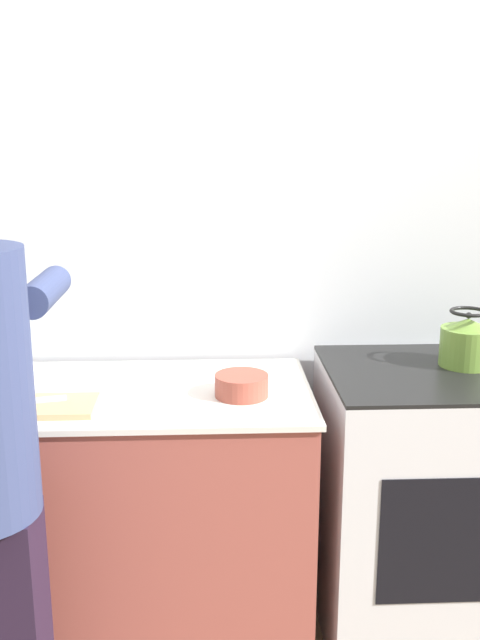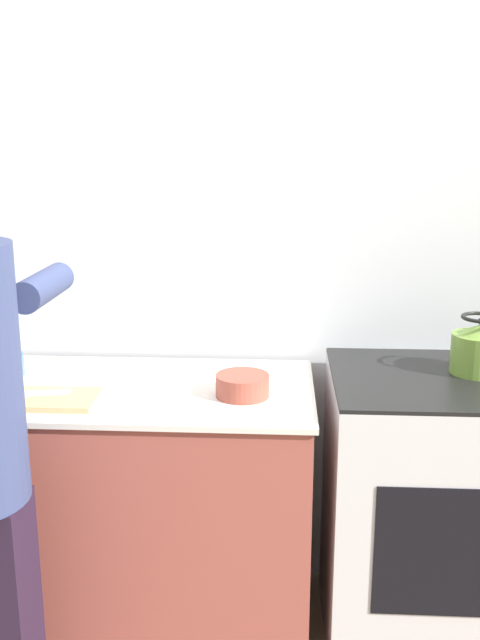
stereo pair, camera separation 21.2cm
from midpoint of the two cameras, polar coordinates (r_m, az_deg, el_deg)
name	(u,v)px [view 2 (the right image)]	position (r m, az deg, el deg)	size (l,w,h in m)	color
wall_back	(217,243)	(2.54, 0.52, 6.14)	(8.00, 0.05, 2.60)	silver
counter	(90,510)	(2.52, -9.49, -14.79)	(1.49, 0.63, 0.89)	#9E4C42
oven	(441,513)	(2.53, 18.21, -14.52)	(0.74, 0.61, 0.94)	silver
cutting_board	(37,399)	(2.23, -13.37, -6.21)	(0.37, 0.19, 0.02)	tan
knife	(26,394)	(2.24, -14.21, -5.79)	(0.25, 0.08, 0.01)	silver
kettle	(479,349)	(2.40, 20.99, -2.22)	(0.17, 0.17, 0.19)	olive
bowl_prep	(4,365)	(2.49, -16.05, -3.52)	(0.13, 0.13, 0.07)	#426684
bowl_mixing	(242,385)	(2.21, 2.96, -5.30)	(0.17, 0.17, 0.07)	#9E4738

